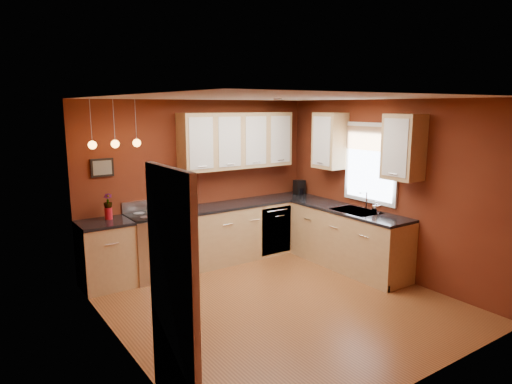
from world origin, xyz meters
TOP-DOWN VIEW (x-y plane):
  - floor at (0.00, 0.00)m, footprint 4.20×4.20m
  - ceiling at (0.00, 0.00)m, footprint 4.00×4.20m
  - wall_back at (0.00, 2.10)m, footprint 4.00×0.02m
  - wall_front at (0.00, -2.10)m, footprint 4.00×0.02m
  - wall_left at (-2.00, 0.00)m, footprint 0.02×4.20m
  - wall_right at (2.00, 0.00)m, footprint 0.02×4.20m
  - base_cabinets_back_left at (-1.65, 1.80)m, footprint 0.70×0.60m
  - base_cabinets_back_right at (0.73, 1.80)m, footprint 2.54×0.60m
  - base_cabinets_right at (1.70, 0.45)m, footprint 0.60×2.10m
  - counter_back_left at (-1.65, 1.80)m, footprint 0.70×0.62m
  - counter_back_right at (0.73, 1.80)m, footprint 2.54×0.62m
  - counter_right at (1.70, 0.45)m, footprint 0.62×2.10m
  - gas_range at (-0.92, 1.80)m, footprint 0.76×0.64m
  - dishwasher_front at (1.10, 1.51)m, footprint 0.60×0.02m
  - sink at (1.70, 0.30)m, footprint 0.50×0.70m
  - window at (1.97, 0.30)m, footprint 0.06×1.02m
  - door_left_wall at (-1.97, -1.20)m, footprint 0.12×0.82m
  - upper_cabinets_back at (0.60, 1.93)m, footprint 2.00×0.35m
  - upper_cabinets_right at (1.82, 0.32)m, footprint 0.35×1.95m
  - wall_picture at (-1.55, 2.08)m, footprint 0.32×0.03m
  - pendant_lights at (-1.45, 1.75)m, footprint 0.71×0.11m
  - red_canister at (-0.45, 1.82)m, footprint 0.12×0.12m
  - red_vase at (-1.55, 1.90)m, footprint 0.10×0.10m
  - flowers at (-1.55, 1.90)m, footprint 0.16×0.16m
  - coffee_maker at (1.83, 1.80)m, footprint 0.19×0.19m
  - soap_pump at (1.81, 0.01)m, footprint 0.09×0.09m
  - dish_towel at (-1.00, 1.47)m, footprint 0.19×0.01m

SIDE VIEW (x-z plane):
  - floor at x=0.00m, z-range 0.00..0.00m
  - base_cabinets_back_left at x=-1.65m, z-range 0.00..0.90m
  - base_cabinets_back_right at x=0.73m, z-range 0.00..0.90m
  - base_cabinets_right at x=1.70m, z-range 0.00..0.90m
  - dishwasher_front at x=1.10m, z-range 0.05..0.85m
  - gas_range at x=-0.92m, z-range -0.07..1.04m
  - dish_towel at x=-1.00m, z-range 0.39..0.65m
  - sink at x=1.70m, z-range 0.75..1.08m
  - counter_back_left at x=-1.65m, z-range 0.90..0.94m
  - counter_back_right at x=0.73m, z-range 0.90..0.94m
  - counter_right at x=1.70m, z-range 0.90..0.94m
  - red_vase at x=-1.55m, z-range 0.94..1.11m
  - door_left_wall at x=-1.97m, z-range 0.00..2.05m
  - red_canister at x=-0.45m, z-range 0.94..1.12m
  - soap_pump at x=1.81m, z-range 0.94..1.13m
  - coffee_maker at x=1.83m, z-range 0.93..1.19m
  - flowers at x=-1.55m, z-range 1.09..1.30m
  - wall_back at x=0.00m, z-range 0.00..2.60m
  - wall_front at x=0.00m, z-range 0.00..2.60m
  - wall_left at x=-2.00m, z-range 0.00..2.60m
  - wall_right at x=2.00m, z-range 0.00..2.60m
  - wall_picture at x=-1.55m, z-range 1.52..1.78m
  - window at x=1.97m, z-range 1.08..2.30m
  - upper_cabinets_back at x=0.60m, z-range 1.50..2.40m
  - upper_cabinets_right at x=1.82m, z-range 1.50..2.40m
  - pendant_lights at x=-1.45m, z-range 1.68..2.34m
  - ceiling at x=0.00m, z-range 2.59..2.61m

